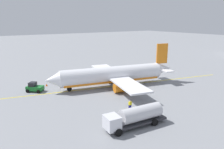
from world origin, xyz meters
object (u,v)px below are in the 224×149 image
fuel_tanker (135,116)px  safety_cone_nose (65,81)px  airplane (114,75)px  safety_cone_wingtip (47,85)px  refueling_worker (130,105)px  pushback_tug (35,87)px

fuel_tanker → safety_cone_nose: 28.98m
airplane → fuel_tanker: size_ratio=3.13×
safety_cone_nose → safety_cone_wingtip: safety_cone_nose is taller
airplane → refueling_worker: bearing=67.8°
pushback_tug → refueling_worker: bearing=121.0°
refueling_worker → safety_cone_wingtip: 24.07m
pushback_tug → fuel_tanker: bearing=108.5°
airplane → fuel_tanker: airplane is taller
pushback_tug → safety_cone_nose: pushback_tug is taller
fuel_tanker → safety_cone_wingtip: size_ratio=18.27×
airplane → safety_cone_wingtip: (13.79, -9.32, -2.52)m
fuel_tanker → airplane: bearing=-115.2°
safety_cone_wingtip → airplane: bearing=145.9°
airplane → pushback_tug: airplane is taller
airplane → pushback_tug: (17.32, -6.60, -1.80)m
fuel_tanker → refueling_worker: fuel_tanker is taller
pushback_tug → refueling_worker: 23.13m
pushback_tug → safety_cone_wingtip: bearing=-142.3°
pushback_tug → safety_cone_nose: 9.37m
fuel_tanker → safety_cone_wingtip: 28.56m
airplane → safety_cone_wingtip: 16.83m
refueling_worker → safety_cone_nose: (3.28, -23.41, -0.49)m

